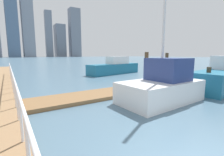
{
  "coord_description": "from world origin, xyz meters",
  "views": [
    {
      "loc": [
        -3.3,
        -0.94,
        2.32
      ],
      "look_at": [
        1.68,
        6.67,
        0.98
      ],
      "focal_mm": 25.63,
      "sensor_mm": 36.0,
      "label": 1
    }
  ],
  "objects": [
    {
      "name": "skyline_tower_3",
      "position": [
        14.26,
        161.57,
        38.69
      ],
      "size": [
        9.94,
        7.22,
        77.38
      ],
      "primitive_type": "cube",
      "rotation": [
        0.0,
        0.0,
        0.09
      ],
      "color": "gray",
      "rests_on": "ground_plane"
    },
    {
      "name": "skyline_tower_6",
      "position": [
        60.33,
        170.45,
        25.33
      ],
      "size": [
        10.88,
        10.16,
        50.66
      ],
      "primitive_type": "cube",
      "rotation": [
        0.0,
        0.0,
        -0.01
      ],
      "color": "slate",
      "rests_on": "ground_plane"
    },
    {
      "name": "moored_boat_1",
      "position": [
        15.77,
        14.21,
        0.7
      ],
      "size": [
        4.19,
        1.89,
        1.81
      ],
      "color": "#1E6B8C",
      "rests_on": "ground_plane"
    },
    {
      "name": "floating_dock",
      "position": [
        3.01,
        6.79,
        0.09
      ],
      "size": [
        13.02,
        2.0,
        0.18
      ],
      "primitive_type": "cube",
      "color": "olive",
      "rests_on": "ground_plane"
    },
    {
      "name": "skyline_tower_2",
      "position": [
        2.42,
        158.57,
        27.82
      ],
      "size": [
        9.21,
        7.66,
        55.64
      ],
      "primitive_type": "cube",
      "rotation": [
        0.0,
        0.0,
        0.05
      ],
      "color": "slate",
      "rests_on": "ground_plane"
    },
    {
      "name": "moored_boat_4",
      "position": [
        9.12,
        4.08,
        0.82
      ],
      "size": [
        7.22,
        2.87,
        2.24
      ],
      "color": "#1E6B8C",
      "rests_on": "ground_plane"
    },
    {
      "name": "moored_boat_2",
      "position": [
        3.05,
        4.19,
        0.81
      ],
      "size": [
        4.34,
        2.33,
        7.45
      ],
      "color": "white",
      "rests_on": "ground_plane"
    },
    {
      "name": "dock_piling_1",
      "position": [
        6.52,
        3.74,
        0.8
      ],
      "size": [
        0.24,
        0.24,
        1.6
      ],
      "primitive_type": "cylinder",
      "color": "#473826",
      "rests_on": "ground_plane"
    },
    {
      "name": "skyline_tower_4",
      "position": [
        33.34,
        170.23,
        22.27
      ],
      "size": [
        7.14,
        9.06,
        44.54
      ],
      "primitive_type": "cube",
      "rotation": [
        0.0,
        0.0,
        -0.09
      ],
      "color": "slate",
      "rests_on": "ground_plane"
    },
    {
      "name": "dock_piling_0",
      "position": [
        6.96,
        9.22,
        1.27
      ],
      "size": [
        0.34,
        0.34,
        2.54
      ],
      "primitive_type": "cylinder",
      "color": "brown",
      "rests_on": "ground_plane"
    },
    {
      "name": "dock_piling_2",
      "position": [
        10.35,
        9.73,
        1.24
      ],
      "size": [
        0.32,
        0.32,
        2.49
      ],
      "primitive_type": "cylinder",
      "color": "#473826",
      "rests_on": "ground_plane"
    },
    {
      "name": "ground_plane",
      "position": [
        0.0,
        20.0,
        0.0
      ],
      "size": [
        300.0,
        300.0,
        0.0
      ],
      "primitive_type": "plane",
      "color": "slate"
    },
    {
      "name": "boardwalk_railing",
      "position": [
        -3.15,
        6.39,
        1.22
      ],
      "size": [
        0.06,
        23.76,
        1.08
      ],
      "color": "white",
      "rests_on": "boardwalk"
    },
    {
      "name": "moored_boat_3",
      "position": [
        7.58,
        15.1,
        0.8
      ],
      "size": [
        7.3,
        3.11,
        2.1
      ],
      "color": "#1E6B8C",
      "rests_on": "ground_plane"
    },
    {
      "name": "skyline_tower_5",
      "position": [
        46.09,
        177.46,
        16.9
      ],
      "size": [
        10.18,
        14.17,
        33.79
      ],
      "primitive_type": "cube",
      "rotation": [
        0.0,
        0.0,
        -0.03
      ],
      "color": "slate",
      "rests_on": "ground_plane"
    }
  ]
}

